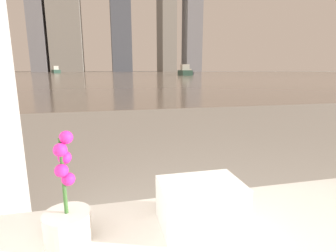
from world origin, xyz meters
The scene contains 9 objects.
potted_orchid centered at (-0.49, 0.84, 0.61)m, with size 0.15×0.15×0.36m.
towel_stack centered at (-0.05, 0.83, 0.60)m, with size 0.29×0.20×0.16m.
harbor_water centered at (0.00, 62.00, 0.01)m, with size 180.00×110.00×0.01m.
harbor_boat_0 centered at (16.81, 54.35, 0.41)m, with size 1.27×3.11×1.14m.
harbor_boat_1 centered at (13.59, 46.56, 0.69)m, with size 2.22×5.29×1.93m.
harbor_boat_2 centered at (-14.77, 84.30, 0.72)m, with size 3.39×5.70×2.02m.
harbor_boat_3 centered at (-20.01, 61.52, 0.53)m, with size 2.20×4.17×1.49m.
skyline_tower_2 centered at (-15.57, 118.00, 25.27)m, with size 12.52×8.25×50.55m.
skyline_tower_5 centered at (38.08, 118.00, 22.97)m, with size 6.99×8.97×45.94m.
Camera 1 is at (-0.35, 0.03, 1.07)m, focal length 28.00 mm.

